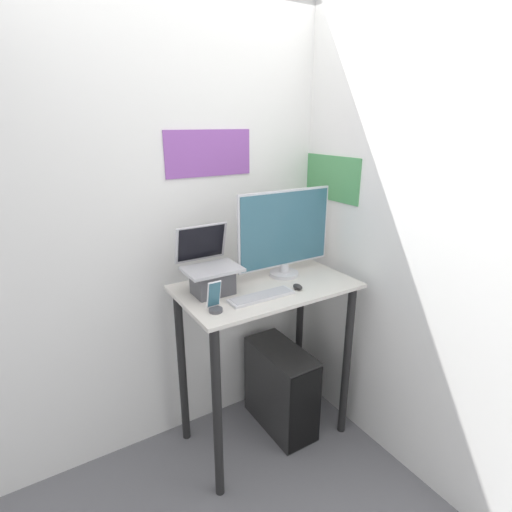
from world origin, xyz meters
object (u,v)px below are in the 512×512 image
at_px(monitor, 285,234).
at_px(computer_tower, 281,388).
at_px(mouse, 298,287).
at_px(keyboard, 261,296).
at_px(cell_phone, 215,301).
at_px(laptop, 211,274).

relative_size(monitor, computer_tower, 1.11).
bearing_deg(mouse, monitor, 74.52).
relative_size(monitor, keyboard, 1.71).
xyz_separation_m(monitor, mouse, (-0.06, -0.21, -0.24)).
bearing_deg(cell_phone, laptop, 68.49).
distance_m(laptop, computer_tower, 0.95).
relative_size(laptop, monitor, 0.57).
distance_m(laptop, monitor, 0.49).
relative_size(monitor, mouse, 9.38).
bearing_deg(computer_tower, keyboard, -148.14).
height_order(keyboard, mouse, mouse).
distance_m(monitor, mouse, 0.32).
relative_size(monitor, cell_phone, 3.96).
bearing_deg(cell_phone, monitor, 20.96).
distance_m(monitor, computer_tower, 1.00).
bearing_deg(monitor, computer_tower, -127.57).
height_order(monitor, cell_phone, monitor).
xyz_separation_m(keyboard, mouse, (0.22, -0.01, 0.01)).
bearing_deg(mouse, keyboard, 177.56).
xyz_separation_m(keyboard, computer_tower, (0.25, 0.15, -0.75)).
bearing_deg(laptop, cell_phone, -111.51).
relative_size(keyboard, mouse, 5.48).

